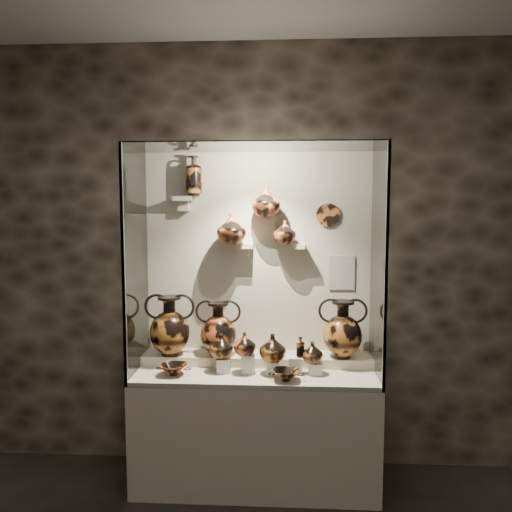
{
  "coord_description": "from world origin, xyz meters",
  "views": [
    {
      "loc": [
        0.2,
        -1.26,
        1.98
      ],
      "look_at": [
        -0.0,
        2.25,
        1.64
      ],
      "focal_mm": 35.0,
      "sensor_mm": 36.0,
      "label": 1
    }
  ],
  "objects": [
    {
      "name": "jug_c",
      "position": [
        0.12,
        2.11,
        1.02
      ],
      "size": [
        0.22,
        0.22,
        0.19
      ],
      "primitive_type": "imported",
      "rotation": [
        0.0,
        0.0,
        0.22
      ],
      "color": "#9E581E",
      "rests_on": "pedestal_c"
    },
    {
      "name": "ovoid_vase_a",
      "position": [
        -0.19,
        2.36,
        1.83
      ],
      "size": [
        0.22,
        0.22,
        0.22
      ],
      "primitive_type": "imported",
      "rotation": [
        0.0,
        0.0,
        0.02
      ],
      "color": "#B74C20",
      "rests_on": "bracket_ca"
    },
    {
      "name": "kylix_right",
      "position": [
        0.22,
        1.99,
        0.88
      ],
      "size": [
        0.26,
        0.23,
        0.09
      ],
      "primitive_type": null,
      "rotation": [
        0.0,
        0.0,
        0.19
      ],
      "color": "#9E581E",
      "rests_on": "front_tier"
    },
    {
      "name": "ovoid_vase_c",
      "position": [
        0.2,
        2.39,
        1.8
      ],
      "size": [
        0.19,
        0.19,
        0.17
      ],
      "primitive_type": "imported",
      "rotation": [
        0.0,
        0.0,
        0.17
      ],
      "color": "#B74C20",
      "rests_on": "bracket_cc"
    },
    {
      "name": "wall_plate",
      "position": [
        0.52,
        2.47,
        1.93
      ],
      "size": [
        0.17,
        0.02,
        0.17
      ],
      "primitive_type": "cylinder",
      "rotation": [
        1.57,
        0.0,
        0.0
      ],
      "color": "#B85624",
      "rests_on": "back_panel"
    },
    {
      "name": "ovoid_vase_b",
      "position": [
        0.07,
        2.37,
        2.03
      ],
      "size": [
        0.27,
        0.27,
        0.22
      ],
      "primitive_type": "imported",
      "rotation": [
        0.0,
        0.0,
        -0.41
      ],
      "color": "#B74C20",
      "rests_on": "bracket_cb"
    },
    {
      "name": "amphora_right",
      "position": [
        0.62,
        2.3,
        1.11
      ],
      "size": [
        0.39,
        0.39,
        0.42
      ],
      "primitive_type": null,
      "rotation": [
        0.0,
        0.0,
        -0.18
      ],
      "color": "#9E581E",
      "rests_on": "rear_tier"
    },
    {
      "name": "amphora_mid",
      "position": [
        -0.28,
        2.31,
        1.1
      ],
      "size": [
        0.39,
        0.39,
        0.4
      ],
      "primitive_type": null,
      "rotation": [
        0.0,
        0.0,
        0.25
      ],
      "color": "#B74C20",
      "rests_on": "rear_tier"
    },
    {
      "name": "rear_tier",
      "position": [
        0.0,
        2.35,
        0.85
      ],
      "size": [
        1.7,
        0.25,
        0.1
      ],
      "primitive_type": "cube",
      "color": "beige",
      "rests_on": "plinth"
    },
    {
      "name": "lekythos_small",
      "position": [
        0.31,
        2.13,
        1.03
      ],
      "size": [
        0.08,
        0.08,
        0.16
      ],
      "primitive_type": null,
      "rotation": [
        0.0,
        0.0,
        0.21
      ],
      "color": "#B74C20",
      "rests_on": "pedestal_d"
    },
    {
      "name": "frame_post_left",
      "position": [
        -0.84,
        1.89,
        1.6
      ],
      "size": [
        0.02,
        0.02,
        1.6
      ],
      "primitive_type": "cube",
      "color": "gray",
      "rests_on": "plinth"
    },
    {
      "name": "pedestal_a",
      "position": [
        -0.22,
        2.13,
        0.88
      ],
      "size": [
        0.09,
        0.09,
        0.1
      ],
      "primitive_type": "cube",
      "color": "silver",
      "rests_on": "front_tier"
    },
    {
      "name": "pedestal_c",
      "position": [
        0.12,
        2.13,
        0.88
      ],
      "size": [
        0.09,
        0.09,
        0.09
      ],
      "primitive_type": "cube",
      "color": "silver",
      "rests_on": "front_tier"
    },
    {
      "name": "glass_top",
      "position": [
        0.0,
        2.18,
        2.4
      ],
      "size": [
        1.7,
        0.6,
        0.01
      ],
      "primitive_type": "cube",
      "color": "white",
      "rests_on": "back_panel"
    },
    {
      "name": "glass_right",
      "position": [
        0.85,
        2.18,
        1.6
      ],
      "size": [
        0.01,
        0.6,
        1.6
      ],
      "primitive_type": "cube",
      "color": "white",
      "rests_on": "plinth"
    },
    {
      "name": "bracket_ul",
      "position": [
        -0.55,
        2.42,
        2.05
      ],
      "size": [
        0.14,
        0.12,
        0.04
      ],
      "primitive_type": "cube",
      "color": "#BEB499",
      "rests_on": "back_panel"
    },
    {
      "name": "pedestal_b",
      "position": [
        -0.05,
        2.13,
        0.9
      ],
      "size": [
        0.09,
        0.09,
        0.13
      ],
      "primitive_type": "cube",
      "color": "silver",
      "rests_on": "front_tier"
    },
    {
      "name": "front_tier",
      "position": [
        0.0,
        2.18,
        0.82
      ],
      "size": [
        1.68,
        0.58,
        0.03
      ],
      "primitive_type": "cube",
      "color": "beige",
      "rests_on": "plinth"
    },
    {
      "name": "glass_front",
      "position": [
        0.0,
        1.88,
        1.6
      ],
      "size": [
        1.7,
        0.01,
        1.6
      ],
      "primitive_type": "cube",
      "color": "white",
      "rests_on": "plinth"
    },
    {
      "name": "bracket_cb",
      "position": [
        0.1,
        2.42,
        1.9
      ],
      "size": [
        0.1,
        0.12,
        0.04
      ],
      "primitive_type": "cube",
      "color": "#BEB499",
      "rests_on": "back_panel"
    },
    {
      "name": "frame_post_right",
      "position": [
        0.84,
        1.89,
        1.6
      ],
      "size": [
        0.02,
        0.02,
        1.6
      ],
      "primitive_type": "cube",
      "color": "gray",
      "rests_on": "plinth"
    },
    {
      "name": "pedestal_d",
      "position": [
        0.28,
        2.13,
        0.89
      ],
      "size": [
        0.09,
        0.09,
        0.12
      ],
      "primitive_type": "cube",
      "color": "silver",
      "rests_on": "front_tier"
    },
    {
      "name": "bracket_ca",
      "position": [
        -0.1,
        2.42,
        1.7
      ],
      "size": [
        0.14,
        0.12,
        0.04
      ],
      "primitive_type": "cube",
      "color": "#BEB499",
      "rests_on": "back_panel"
    },
    {
      "name": "jug_b",
      "position": [
        -0.07,
        2.12,
        1.04
      ],
      "size": [
        0.21,
        0.21,
        0.16
      ],
      "primitive_type": "imported",
      "rotation": [
        0.0,
        0.0,
        0.43
      ],
      "color": "#B74C20",
      "rests_on": "pedestal_b"
    },
    {
      "name": "plinth",
      "position": [
        0.0,
        2.18,
        0.4
      ],
      "size": [
        1.7,
        0.6,
        0.8
      ],
      "primitive_type": "cube",
      "color": "#BEB499",
      "rests_on": "floor"
    },
    {
      "name": "info_placard",
      "position": [
        0.63,
        2.47,
        1.5
      ],
      "size": [
        0.19,
        0.01,
        0.25
      ],
      "primitive_type": "cube",
      "color": "beige",
      "rests_on": "back_panel"
    },
    {
      "name": "wall_back",
      "position": [
        0.0,
        2.5,
        1.6
      ],
      "size": [
        5.0,
        0.02,
        3.2
      ],
      "primitive_type": "cube",
      "color": "black",
      "rests_on": "ground"
    },
    {
      "name": "jug_a",
      "position": [
        -0.24,
        2.15,
        1.02
      ],
      "size": [
        0.18,
        0.18,
        0.18
      ],
      "primitive_type": "imported",
      "rotation": [
        0.0,
        0.0,
        0.04
      ],
      "color": "#9E581E",
      "rests_on": "pedestal_a"
    },
    {
      "name": "lekythos_tall",
      "position": [
        -0.47,
        2.4,
        2.23
      ],
      "size": [
        0.17,
        0.17,
        0.33
      ],
      "primitive_type": null,
      "rotation": [
        0.0,
        0.0,
        0.41
      ],
      "color": "#9E581E",
      "rests_on": "bracket_ul"
    },
    {
      "name": "kylix_left",
      "position": [
        -0.56,
        2.06,
        0.88
      ],
      "size": [
        0.24,
        0.2,
        0.09
      ],
      "primitive_type": null,
      "rotation": [
        0.0,
        0.0,
        -0.02
      ],
      "color": "#B74C20",
      "rests_on": "front_tier"
    },
    {
      "name": "amphora_left",
      "position": [
        -0.64,
        2.29,
        1.12
      ],
      "size": [
        0.46,
        0.46,
        0.44
      ],
      "primitive_type": null,
      "rotation": [
        0.0,
        0.0,
        -0.38
      ],
      "color": "#9E581E",
      "rests_on": "rear_tier"
    },
    {
      "name": "glass_left",
      "position": [
        -0.85,
        2.18,
        1.6
      ],
      "size": [
        0.01,
        0.6,
        1.6
      ],
      "primitive_type": "cube",
      "color": "white",
      "rests_on": "plinth"
    },
    {
      "name": "back_panel",
      "position": [
        0.0,
        2.5,
        1.6
      ],
      "size": [
        1.7,
        0.03,
        1.6
      ],
      "primitive_type": "cube",
      "color": "#BEB499",
      "rests_on": "plinth"
    },
    {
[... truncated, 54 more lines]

